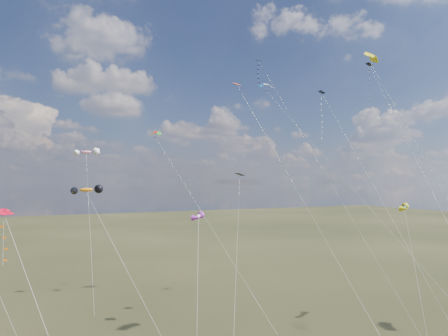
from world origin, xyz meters
name	(u,v)px	position (x,y,z in m)	size (l,w,h in m)	color
diamond_black_high	(375,94)	(24.49, 17.49, 30.24)	(9.93, 26.83, 35.46)	black
diamond_navy_tall	(270,90)	(11.91, 26.51, 31.49)	(7.00, 24.74, 36.87)	#102051
diamond_black_mid	(238,210)	(0.40, 14.97, 14.11)	(6.26, 10.02, 18.39)	black
diamond_red_low	(7,245)	(-22.56, 8.23, 12.56)	(6.55, 9.98, 15.27)	red
diamond_navy_right	(328,125)	(12.92, 14.36, 24.55)	(5.21, 16.54, 29.14)	#0F1B47
diamond_orange_center	(272,145)	(8.60, 20.81, 22.31)	(7.18, 22.17, 32.33)	#DD4811
parafoil_yellow	(372,55)	(12.84, 6.74, 31.34)	(4.89, 22.03, 32.18)	yellow
parafoil_blue_white	(267,86)	(11.81, 27.19, 32.33)	(15.89, 24.00, 33.15)	#156CBA
parafoil_tricolor	(156,134)	(-4.28, 32.87, 24.54)	(9.57, 21.63, 25.31)	yellow
novelty_orange_black	(86,190)	(-15.62, 20.35, 16.38)	(8.80, 10.42, 16.97)	orange
novelty_white_purple	(199,217)	(-5.54, 12.38, 13.73)	(4.95, 10.63, 14.20)	white
novelty_redwhite_stripe	(86,152)	(-13.45, 41.27, 22.05)	(3.54, 14.66, 22.79)	red
novelty_blue_yellow	(405,208)	(21.41, 10.03, 14.03)	(6.93, 8.77, 14.60)	#204BAA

